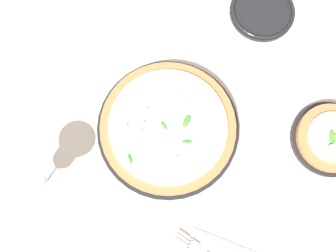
# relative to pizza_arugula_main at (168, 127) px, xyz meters

# --- Properties ---
(ground_plane) EXTENTS (6.00, 6.00, 0.00)m
(ground_plane) POSITION_rel_pizza_arugula_main_xyz_m (-0.01, -0.03, -0.02)
(ground_plane) COLOR beige
(pizza_arugula_main) EXTENTS (0.35, 0.35, 0.05)m
(pizza_arugula_main) POSITION_rel_pizza_arugula_main_xyz_m (0.00, 0.00, 0.00)
(pizza_arugula_main) COLOR black
(pizza_arugula_main) RESTS_ON ground_plane
(pizza_personal_side) EXTENTS (0.19, 0.19, 0.05)m
(pizza_personal_side) POSITION_rel_pizza_arugula_main_xyz_m (-0.35, -0.19, -0.00)
(pizza_personal_side) COLOR black
(pizza_personal_side) RESTS_ON ground_plane
(wine_glass) EXTENTS (0.09, 0.09, 0.15)m
(wine_glass) POSITION_rel_pizza_arugula_main_xyz_m (0.18, 0.27, 0.09)
(wine_glass) COLOR white
(wine_glass) RESTS_ON ground_plane
(side_plate_white) EXTENTS (0.18, 0.18, 0.02)m
(side_plate_white) POSITION_rel_pizza_arugula_main_xyz_m (-0.04, -0.41, -0.01)
(side_plate_white) COLOR black
(side_plate_white) RESTS_ON ground_plane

